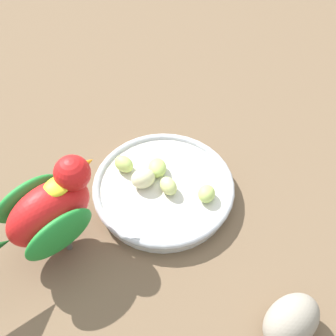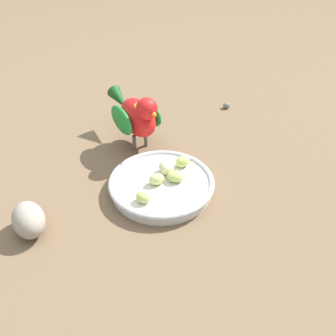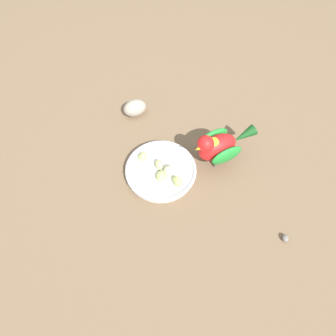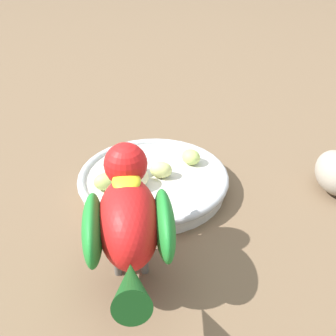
{
  "view_description": "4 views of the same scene",
  "coord_description": "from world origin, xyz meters",
  "px_view_note": "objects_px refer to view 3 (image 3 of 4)",
  "views": [
    {
      "loc": [
        0.41,
        -0.14,
        0.6
      ],
      "look_at": [
        -0.01,
        0.04,
        0.05
      ],
      "focal_mm": 48.32,
      "sensor_mm": 36.0,
      "label": 1
    },
    {
      "loc": [
        0.13,
        0.64,
        0.54
      ],
      "look_at": [
        -0.01,
        0.03,
        0.06
      ],
      "focal_mm": 40.36,
      "sensor_mm": 36.0,
      "label": 2
    },
    {
      "loc": [
        -0.48,
        0.07,
        0.8
      ],
      "look_at": [
        -0.0,
        0.01,
        0.05
      ],
      "focal_mm": 31.02,
      "sensor_mm": 36.0,
      "label": 3
    },
    {
      "loc": [
        0.16,
        -0.52,
        0.41
      ],
      "look_at": [
        0.03,
        0.01,
        0.05
      ],
      "focal_mm": 48.87,
      "sensor_mm": 36.0,
      "label": 4
    }
  ],
  "objects_px": {
    "parrot": "(219,146)",
    "pebble_0": "(285,238)",
    "feeding_bowl": "(161,171)",
    "apple_piece_0": "(161,176)",
    "apple_piece_4": "(170,170)",
    "rock_large": "(135,108)",
    "apple_piece_1": "(143,157)",
    "apple_piece_3": "(178,182)",
    "apple_piece_2": "(159,164)"
  },
  "relations": [
    {
      "from": "feeding_bowl",
      "to": "apple_piece_2",
      "type": "xyz_separation_m",
      "value": [
        0.01,
        0.0,
        0.02
      ]
    },
    {
      "from": "apple_piece_3",
      "to": "apple_piece_2",
      "type": "bearing_deg",
      "value": 34.9
    },
    {
      "from": "rock_large",
      "to": "pebble_0",
      "type": "distance_m",
      "value": 0.66
    },
    {
      "from": "apple_piece_1",
      "to": "apple_piece_4",
      "type": "xyz_separation_m",
      "value": [
        -0.06,
        -0.08,
        0.0
      ]
    },
    {
      "from": "apple_piece_4",
      "to": "apple_piece_1",
      "type": "bearing_deg",
      "value": 50.63
    },
    {
      "from": "apple_piece_3",
      "to": "parrot",
      "type": "bearing_deg",
      "value": -60.2
    },
    {
      "from": "parrot",
      "to": "rock_large",
      "type": "xyz_separation_m",
      "value": [
        0.25,
        0.24,
        -0.06
      ]
    },
    {
      "from": "feeding_bowl",
      "to": "parrot",
      "type": "relative_size",
      "value": 1.05
    },
    {
      "from": "pebble_0",
      "to": "apple_piece_1",
      "type": "bearing_deg",
      "value": 49.97
    },
    {
      "from": "feeding_bowl",
      "to": "pebble_0",
      "type": "bearing_deg",
      "value": -129.6
    },
    {
      "from": "apple_piece_3",
      "to": "pebble_0",
      "type": "xyz_separation_m",
      "value": [
        -0.21,
        -0.27,
        -0.03
      ]
    },
    {
      "from": "apple_piece_3",
      "to": "parrot",
      "type": "height_order",
      "value": "parrot"
    },
    {
      "from": "feeding_bowl",
      "to": "apple_piece_4",
      "type": "height_order",
      "value": "apple_piece_4"
    },
    {
      "from": "apple_piece_1",
      "to": "apple_piece_2",
      "type": "height_order",
      "value": "apple_piece_2"
    },
    {
      "from": "feeding_bowl",
      "to": "apple_piece_4",
      "type": "bearing_deg",
      "value": -122.27
    },
    {
      "from": "apple_piece_0",
      "to": "apple_piece_4",
      "type": "distance_m",
      "value": 0.03
    },
    {
      "from": "feeding_bowl",
      "to": "apple_piece_0",
      "type": "distance_m",
      "value": 0.04
    },
    {
      "from": "apple_piece_1",
      "to": "apple_piece_3",
      "type": "relative_size",
      "value": 0.89
    },
    {
      "from": "feeding_bowl",
      "to": "parrot",
      "type": "bearing_deg",
      "value": -83.68
    },
    {
      "from": "rock_large",
      "to": "apple_piece_0",
      "type": "bearing_deg",
      "value": -168.67
    },
    {
      "from": "apple_piece_2",
      "to": "rock_large",
      "type": "xyz_separation_m",
      "value": [
        0.26,
        0.06,
        -0.01
      ]
    },
    {
      "from": "apple_piece_4",
      "to": "parrot",
      "type": "relative_size",
      "value": 0.18
    },
    {
      "from": "apple_piece_2",
      "to": "pebble_0",
      "type": "bearing_deg",
      "value": -130.43
    },
    {
      "from": "apple_piece_3",
      "to": "rock_large",
      "type": "bearing_deg",
      "value": 18.19
    },
    {
      "from": "feeding_bowl",
      "to": "pebble_0",
      "type": "xyz_separation_m",
      "value": [
        -0.26,
        -0.32,
        -0.01
      ]
    },
    {
      "from": "feeding_bowl",
      "to": "apple_piece_1",
      "type": "relative_size",
      "value": 7.33
    },
    {
      "from": "parrot",
      "to": "rock_large",
      "type": "distance_m",
      "value": 0.35
    },
    {
      "from": "apple_piece_0",
      "to": "apple_piece_1",
      "type": "height_order",
      "value": "same"
    },
    {
      "from": "apple_piece_0",
      "to": "apple_piece_1",
      "type": "bearing_deg",
      "value": 32.19
    },
    {
      "from": "feeding_bowl",
      "to": "apple_piece_2",
      "type": "relative_size",
      "value": 6.82
    },
    {
      "from": "parrot",
      "to": "apple_piece_4",
      "type": "bearing_deg",
      "value": -5.04
    },
    {
      "from": "apple_piece_4",
      "to": "parrot",
      "type": "bearing_deg",
      "value": -76.47
    },
    {
      "from": "apple_piece_4",
      "to": "apple_piece_0",
      "type": "bearing_deg",
      "value": 114.7
    },
    {
      "from": "apple_piece_1",
      "to": "feeding_bowl",
      "type": "bearing_deg",
      "value": -132.59
    },
    {
      "from": "feeding_bowl",
      "to": "pebble_0",
      "type": "relative_size",
      "value": 11.3
    },
    {
      "from": "apple_piece_1",
      "to": "pebble_0",
      "type": "height_order",
      "value": "apple_piece_1"
    },
    {
      "from": "apple_piece_0",
      "to": "parrot",
      "type": "distance_m",
      "value": 0.2
    },
    {
      "from": "feeding_bowl",
      "to": "apple_piece_0",
      "type": "relative_size",
      "value": 6.19
    },
    {
      "from": "feeding_bowl",
      "to": "pebble_0",
      "type": "distance_m",
      "value": 0.42
    },
    {
      "from": "feeding_bowl",
      "to": "parrot",
      "type": "xyz_separation_m",
      "value": [
        0.02,
        -0.18,
        0.07
      ]
    },
    {
      "from": "feeding_bowl",
      "to": "apple_piece_3",
      "type": "relative_size",
      "value": 6.52
    },
    {
      "from": "feeding_bowl",
      "to": "apple_piece_3",
      "type": "distance_m",
      "value": 0.08
    },
    {
      "from": "apple_piece_3",
      "to": "pebble_0",
      "type": "relative_size",
      "value": 1.73
    },
    {
      "from": "feeding_bowl",
      "to": "apple_piece_0",
      "type": "height_order",
      "value": "apple_piece_0"
    },
    {
      "from": "apple_piece_0",
      "to": "apple_piece_2",
      "type": "relative_size",
      "value": 1.1
    },
    {
      "from": "apple_piece_2",
      "to": "rock_large",
      "type": "height_order",
      "value": "rock_large"
    },
    {
      "from": "parrot",
      "to": "pebble_0",
      "type": "relative_size",
      "value": 10.78
    },
    {
      "from": "parrot",
      "to": "rock_large",
      "type": "bearing_deg",
      "value": -63.89
    },
    {
      "from": "parrot",
      "to": "pebble_0",
      "type": "distance_m",
      "value": 0.33
    },
    {
      "from": "apple_piece_2",
      "to": "apple_piece_3",
      "type": "bearing_deg",
      "value": -145.1
    }
  ]
}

